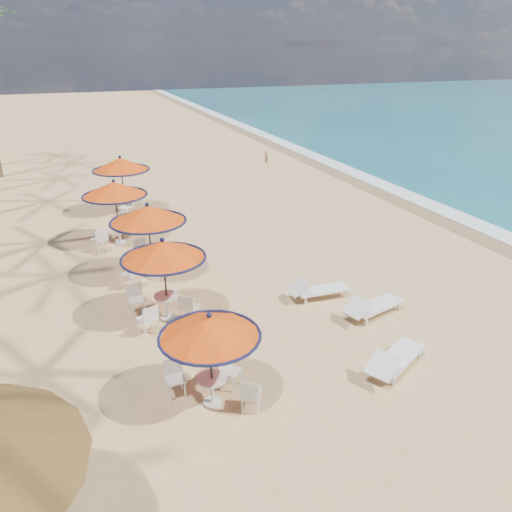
% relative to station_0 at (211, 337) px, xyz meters
% --- Properties ---
extents(ground, '(160.00, 160.00, 0.00)m').
position_rel_station_0_xyz_m(ground, '(4.58, 0.13, -1.63)').
color(ground, tan).
rests_on(ground, ground).
extents(foam_strip, '(1.20, 140.00, 0.04)m').
position_rel_station_0_xyz_m(foam_strip, '(13.88, 10.13, -1.63)').
color(foam_strip, white).
rests_on(foam_strip, ground).
extents(wetsand_band, '(1.40, 140.00, 0.02)m').
position_rel_station_0_xyz_m(wetsand_band, '(12.98, 10.13, -1.63)').
color(wetsand_band, olive).
rests_on(wetsand_band, ground).
extents(station_0, '(2.14, 2.14, 2.23)m').
position_rel_station_0_xyz_m(station_0, '(0.00, 0.00, 0.00)').
color(station_0, black).
rests_on(station_0, ground).
extents(station_1, '(2.34, 2.34, 2.44)m').
position_rel_station_0_xyz_m(station_1, '(-0.23, 3.92, 0.15)').
color(station_1, black).
rests_on(station_1, ground).
extents(station_2, '(2.47, 2.60, 2.57)m').
position_rel_station_0_xyz_m(station_2, '(-0.13, 6.87, 0.33)').
color(station_2, black).
rests_on(station_2, ground).
extents(station_3, '(2.44, 2.44, 2.55)m').
position_rel_station_0_xyz_m(station_3, '(-0.74, 10.37, 0.31)').
color(station_3, black).
rests_on(station_3, ground).
extents(station_4, '(2.54, 2.54, 2.65)m').
position_rel_station_0_xyz_m(station_4, '(0.01, 14.21, 0.30)').
color(station_4, black).
rests_on(station_4, ground).
extents(lounger_near, '(2.05, 1.48, 0.71)m').
position_rel_station_0_xyz_m(lounger_near, '(4.31, -0.46, -1.30)').
color(lounger_near, silver).
rests_on(lounger_near, ground).
extents(lounger_mid, '(2.07, 1.12, 0.71)m').
position_rel_station_0_xyz_m(lounger_mid, '(5.27, 1.94, -1.30)').
color(lounger_mid, silver).
rests_on(lounger_mid, ground).
extents(lounger_far, '(1.90, 0.68, 0.67)m').
position_rel_station_0_xyz_m(lounger_far, '(4.30, 3.48, -1.32)').
color(lounger_far, silver).
rests_on(lounger_far, ground).
extents(person, '(0.31, 0.37, 0.86)m').
position_rel_station_0_xyz_m(person, '(9.97, 21.54, -1.20)').
color(person, '#95664C').
rests_on(person, ground).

